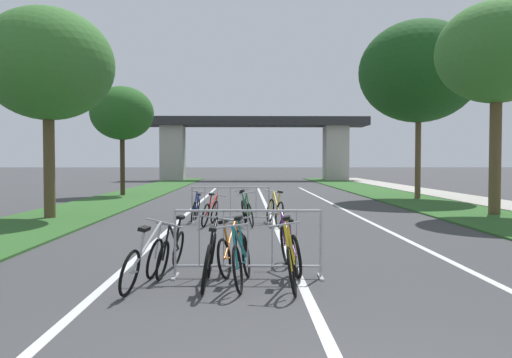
{
  "coord_description": "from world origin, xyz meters",
  "views": [
    {
      "loc": [
        -0.81,
        -2.94,
        1.78
      ],
      "look_at": [
        -0.53,
        10.97,
        1.3
      ],
      "focal_mm": 35.37,
      "sensor_mm": 36.0,
      "label": 1
    }
  ],
  "objects_px": {
    "crowd_barrier_nearest": "(248,244)",
    "bicycle_orange_2": "(232,250)",
    "bicycle_red_5": "(210,212)",
    "bicycle_yellow_11": "(275,211)",
    "bicycle_black_0": "(172,251)",
    "tree_left_oak_near": "(48,65)",
    "crowd_barrier_second": "(230,205)",
    "bicycle_yellow_1": "(292,260)",
    "tree_right_pine_near": "(497,53)",
    "bicycle_purple_8": "(290,249)",
    "bicycle_blue_7": "(196,209)",
    "tree_left_maple_mid": "(122,113)",
    "bicycle_teal_4": "(242,259)",
    "tree_right_oak_mid": "(419,72)",
    "bicycle_green_6": "(247,211)",
    "bicycle_silver_9": "(144,262)",
    "bicycle_black_10": "(209,259)",
    "bicycle_white_3": "(245,209)"
  },
  "relations": [
    {
      "from": "crowd_barrier_nearest",
      "to": "bicycle_orange_2",
      "type": "relative_size",
      "value": 1.41
    },
    {
      "from": "bicycle_red_5",
      "to": "bicycle_yellow_11",
      "type": "xyz_separation_m",
      "value": [
        1.81,
        0.16,
        0.02
      ]
    },
    {
      "from": "bicycle_black_0",
      "to": "bicycle_yellow_11",
      "type": "distance_m",
      "value": 6.44
    },
    {
      "from": "tree_left_oak_near",
      "to": "crowd_barrier_second",
      "type": "distance_m",
      "value": 7.11
    },
    {
      "from": "crowd_barrier_second",
      "to": "bicycle_yellow_1",
      "type": "height_order",
      "value": "crowd_barrier_second"
    },
    {
      "from": "bicycle_yellow_11",
      "to": "crowd_barrier_nearest",
      "type": "bearing_deg",
      "value": -108.33
    },
    {
      "from": "tree_right_pine_near",
      "to": "bicycle_purple_8",
      "type": "bearing_deg",
      "value": -132.07
    },
    {
      "from": "crowd_barrier_second",
      "to": "bicycle_blue_7",
      "type": "xyz_separation_m",
      "value": [
        -1.05,
        0.53,
        -0.16
      ]
    },
    {
      "from": "tree_left_maple_mid",
      "to": "bicycle_purple_8",
      "type": "bearing_deg",
      "value": -68.53
    },
    {
      "from": "tree_right_pine_near",
      "to": "crowd_barrier_nearest",
      "type": "xyz_separation_m",
      "value": [
        -8.15,
        -8.7,
        -4.79
      ]
    },
    {
      "from": "crowd_barrier_nearest",
      "to": "bicycle_yellow_11",
      "type": "bearing_deg",
      "value": 83.06
    },
    {
      "from": "bicycle_teal_4",
      "to": "bicycle_yellow_11",
      "type": "relative_size",
      "value": 0.97
    },
    {
      "from": "bicycle_red_5",
      "to": "bicycle_purple_8",
      "type": "xyz_separation_m",
      "value": [
        1.7,
        -5.89,
        0.0
      ]
    },
    {
      "from": "tree_right_oak_mid",
      "to": "bicycle_green_6",
      "type": "bearing_deg",
      "value": -130.85
    },
    {
      "from": "bicycle_green_6",
      "to": "bicycle_blue_7",
      "type": "bearing_deg",
      "value": -40.51
    },
    {
      "from": "tree_right_pine_near",
      "to": "bicycle_green_6",
      "type": "bearing_deg",
      "value": -164.93
    },
    {
      "from": "crowd_barrier_second",
      "to": "bicycle_yellow_11",
      "type": "xyz_separation_m",
      "value": [
        1.27,
        -0.41,
        -0.13
      ]
    },
    {
      "from": "crowd_barrier_second",
      "to": "bicycle_yellow_1",
      "type": "xyz_separation_m",
      "value": [
        1.11,
        -7.46,
        -0.14
      ]
    },
    {
      "from": "bicycle_silver_9",
      "to": "bicycle_yellow_11",
      "type": "distance_m",
      "value": 7.41
    },
    {
      "from": "bicycle_red_5",
      "to": "bicycle_black_10",
      "type": "relative_size",
      "value": 0.96
    },
    {
      "from": "crowd_barrier_second",
      "to": "bicycle_white_3",
      "type": "bearing_deg",
      "value": 51.88
    },
    {
      "from": "bicycle_silver_9",
      "to": "crowd_barrier_nearest",
      "type": "bearing_deg",
      "value": 30.52
    },
    {
      "from": "tree_left_maple_mid",
      "to": "bicycle_green_6",
      "type": "bearing_deg",
      "value": -61.78
    },
    {
      "from": "bicycle_white_3",
      "to": "tree_left_oak_near",
      "type": "bearing_deg",
      "value": 178.4
    },
    {
      "from": "tree_right_oak_mid",
      "to": "bicycle_purple_8",
      "type": "distance_m",
      "value": 17.94
    },
    {
      "from": "tree_right_oak_mid",
      "to": "bicycle_white_3",
      "type": "distance_m",
      "value": 12.93
    },
    {
      "from": "bicycle_white_3",
      "to": "bicycle_purple_8",
      "type": "distance_m",
      "value": 7.04
    },
    {
      "from": "bicycle_orange_2",
      "to": "bicycle_black_0",
      "type": "bearing_deg",
      "value": -162.47
    },
    {
      "from": "tree_right_pine_near",
      "to": "crowd_barrier_second",
      "type": "distance_m",
      "value": 10.03
    },
    {
      "from": "tree_left_maple_mid",
      "to": "bicycle_orange_2",
      "type": "xyz_separation_m",
      "value": [
        6.14,
        -17.97,
        -3.89
      ]
    },
    {
      "from": "crowd_barrier_second",
      "to": "bicycle_black_10",
      "type": "relative_size",
      "value": 1.36
    },
    {
      "from": "tree_left_maple_mid",
      "to": "bicycle_orange_2",
      "type": "height_order",
      "value": "tree_left_maple_mid"
    },
    {
      "from": "bicycle_black_0",
      "to": "bicycle_orange_2",
      "type": "xyz_separation_m",
      "value": [
        0.97,
        0.07,
        0.0
      ]
    },
    {
      "from": "bicycle_white_3",
      "to": "bicycle_green_6",
      "type": "bearing_deg",
      "value": -82.9
    },
    {
      "from": "bicycle_white_3",
      "to": "bicycle_blue_7",
      "type": "height_order",
      "value": "same"
    },
    {
      "from": "bicycle_teal_4",
      "to": "crowd_barrier_second",
      "type": "bearing_deg",
      "value": -80.67
    },
    {
      "from": "bicycle_black_0",
      "to": "bicycle_black_10",
      "type": "xyz_separation_m",
      "value": [
        0.66,
        -0.82,
        0.03
      ]
    },
    {
      "from": "crowd_barrier_second",
      "to": "bicycle_purple_8",
      "type": "relative_size",
      "value": 1.36
    },
    {
      "from": "bicycle_orange_2",
      "to": "bicycle_teal_4",
      "type": "distance_m",
      "value": 0.89
    },
    {
      "from": "bicycle_orange_2",
      "to": "bicycle_green_6",
      "type": "relative_size",
      "value": 0.96
    },
    {
      "from": "crowd_barrier_second",
      "to": "bicycle_silver_9",
      "type": "xyz_separation_m",
      "value": [
        -0.99,
        -7.47,
        -0.16
      ]
    },
    {
      "from": "bicycle_blue_7",
      "to": "crowd_barrier_nearest",
      "type": "bearing_deg",
      "value": 103.13
    },
    {
      "from": "crowd_barrier_nearest",
      "to": "bicycle_yellow_11",
      "type": "distance_m",
      "value": 6.53
    },
    {
      "from": "bicycle_yellow_1",
      "to": "bicycle_red_5",
      "type": "relative_size",
      "value": 1.04
    },
    {
      "from": "tree_left_oak_near",
      "to": "bicycle_white_3",
      "type": "height_order",
      "value": "tree_left_oak_near"
    },
    {
      "from": "tree_right_pine_near",
      "to": "bicycle_black_10",
      "type": "height_order",
      "value": "tree_right_pine_near"
    },
    {
      "from": "bicycle_black_0",
      "to": "bicycle_yellow_1",
      "type": "height_order",
      "value": "bicycle_yellow_1"
    },
    {
      "from": "tree_left_maple_mid",
      "to": "tree_right_pine_near",
      "type": "xyz_separation_m",
      "value": [
        14.53,
        -9.69,
        1.06
      ]
    },
    {
      "from": "crowd_barrier_nearest",
      "to": "bicycle_black_0",
      "type": "bearing_deg",
      "value": 163.74
    },
    {
      "from": "crowd_barrier_second",
      "to": "bicycle_silver_9",
      "type": "relative_size",
      "value": 1.42
    }
  ]
}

